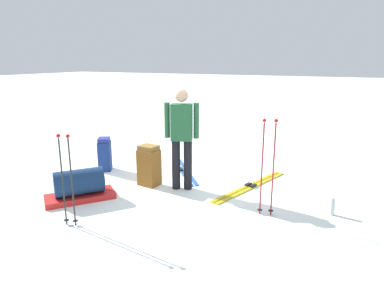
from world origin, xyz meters
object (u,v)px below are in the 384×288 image
backpack_large_dark (105,154)px  ski_pair_near (184,170)px  backpack_bright (149,166)px  ski_poles_planted_near (67,176)px  skier_standing (182,134)px  ski_pair_far (251,186)px  thermos_bottle (332,206)px  gear_sled (79,186)px  ski_poles_planted_far (268,163)px

backpack_large_dark → ski_pair_near: bearing=-156.1°
ski_pair_near → backpack_large_dark: backpack_large_dark is taller
backpack_large_dark → backpack_bright: bearing=165.8°
ski_poles_planted_near → skier_standing: bearing=-112.0°
ski_pair_far → thermos_bottle: thermos_bottle is taller
backpack_bright → ski_poles_planted_near: (0.13, 1.73, 0.34)m
backpack_large_dark → thermos_bottle: 4.23m
ski_poles_planted_near → thermos_bottle: 3.66m
gear_sled → thermos_bottle: 3.79m
ski_poles_planted_near → ski_pair_near: bearing=-96.9°
ski_pair_near → ski_pair_far: size_ratio=0.76×
ski_poles_planted_near → thermos_bottle: size_ratio=4.78×
gear_sled → backpack_bright: bearing=-121.6°
backpack_bright → thermos_bottle: (-2.99, -0.11, -0.22)m
ski_poles_planted_near → ski_poles_planted_far: bearing=-147.4°
ski_poles_planted_near → thermos_bottle: ski_poles_planted_near is taller
ski_poles_planted_near → ski_poles_planted_far: (-2.26, -1.44, 0.07)m
skier_standing → ski_poles_planted_near: 1.98m
ski_pair_near → gear_sled: (0.82, 1.97, 0.21)m
ski_pair_near → ski_pair_far: (-1.44, 0.28, -0.00)m
backpack_large_dark → thermos_bottle: size_ratio=2.53×
ski_poles_planted_near → ski_pair_far: bearing=-126.4°
thermos_bottle → ski_pair_near: bearing=-16.7°
backpack_large_dark → thermos_bottle: bearing=177.2°
gear_sled → thermos_bottle: (-3.62, -1.13, -0.09)m
ski_pair_near → ski_poles_planted_near: ski_poles_planted_near is taller
skier_standing → gear_sled: (1.23, 1.11, -0.73)m
gear_sled → ski_pair_near: bearing=-112.7°
ski_pair_near → ski_poles_planted_near: bearing=83.1°
ski_poles_planted_far → ski_pair_near: bearing=-32.4°
skier_standing → backpack_bright: size_ratio=2.39×
ski_pair_far → backpack_large_dark: 2.91m
ski_pair_near → backpack_large_dark: (1.43, 0.63, 0.31)m
ski_pair_far → thermos_bottle: 1.47m
backpack_bright → gear_sled: backpack_bright is taller
backpack_bright → ski_poles_planted_near: ski_poles_planted_near is taller
skier_standing → ski_pair_far: skier_standing is taller
ski_poles_planted_far → thermos_bottle: size_ratio=5.32×
skier_standing → ski_poles_planted_far: 1.59m
backpack_bright → gear_sled: bearing=58.4°
ski_pair_near → gear_sled: 2.15m
ski_pair_far → gear_sled: gear_sled is taller
ski_pair_far → backpack_large_dark: bearing=7.1°
ski_pair_near → backpack_large_dark: 1.59m
backpack_large_dark → ski_pair_far: bearing=-172.9°
ski_pair_far → backpack_large_dark: backpack_large_dark is taller
backpack_bright → thermos_bottle: 3.00m
ski_pair_near → backpack_large_dark: size_ratio=2.24×
skier_standing → ski_pair_far: size_ratio=0.87×
backpack_bright → ski_pair_near: bearing=-101.4°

